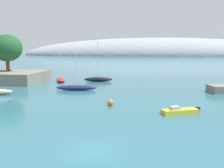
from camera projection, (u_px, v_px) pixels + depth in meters
water at (92, 151)px, 21.71m from camera, size 600.00×600.00×0.00m
shore_outcrop at (13, 77)px, 64.36m from camera, size 13.64×13.45×2.51m
tree_clump_shore at (7, 48)px, 64.57m from camera, size 7.21×7.21×8.84m
distant_ridge at (157, 56)px, 264.40m from camera, size 274.29×67.52×35.21m
sailboat_red_near_shore at (61, 79)px, 65.41m from camera, size 4.14×6.41×8.53m
sailboat_navy_outer_mooring at (76, 87)px, 52.24m from camera, size 8.06×2.92×7.46m
sailboat_black_end_of_line at (98, 79)px, 65.48m from camera, size 7.07×3.09×9.70m
motorboat_yellow_alongside_breakwater at (180, 111)px, 33.81m from camera, size 5.04×3.23×0.96m
mooring_buoy_orange at (110, 103)px, 38.37m from camera, size 0.88×0.88×0.88m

